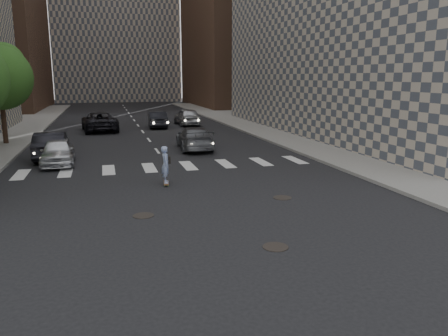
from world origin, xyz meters
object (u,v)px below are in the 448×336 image
object	(u,v)px
silver_sedan	(58,151)
traffic_car_e	(158,119)
tree_c	(0,75)
traffic_car_a	(51,145)
traffic_car_b	(195,138)
traffic_car_d	(187,117)
skateboarder	(166,165)
traffic_car_c	(99,122)

from	to	relation	value
silver_sedan	traffic_car_e	bearing A→B (deg)	64.10
tree_c	silver_sedan	xyz separation A→B (m)	(3.95, -8.01, -3.96)
traffic_car_a	traffic_car_e	world-z (taller)	traffic_car_a
traffic_car_b	traffic_car_d	bearing A→B (deg)	-94.56
skateboarder	traffic_car_e	size ratio (longest dim) A/B	0.38
traffic_car_b	traffic_car_d	distance (m)	14.17
tree_c	traffic_car_b	bearing A→B (deg)	-23.47
skateboarder	silver_sedan	world-z (taller)	skateboarder
silver_sedan	traffic_car_c	bearing A→B (deg)	80.38
traffic_car_c	tree_c	bearing A→B (deg)	40.86
tree_c	traffic_car_b	world-z (taller)	tree_c
tree_c	traffic_car_a	size ratio (longest dim) A/B	1.43
traffic_car_b	traffic_car_c	distance (m)	12.82
skateboarder	traffic_car_e	bearing A→B (deg)	91.49
traffic_car_b	skateboarder	bearing A→B (deg)	75.06
skateboarder	tree_c	bearing A→B (deg)	129.81
tree_c	skateboarder	size ratio (longest dim) A/B	3.97
silver_sedan	tree_c	bearing A→B (deg)	114.79
skateboarder	traffic_car_d	size ratio (longest dim) A/B	0.35
tree_c	traffic_car_a	xyz separation A→B (m)	(3.45, -6.10, -3.89)
skateboarder	traffic_car_a	xyz separation A→B (m)	(-5.34, 7.79, -0.11)
silver_sedan	traffic_car_e	distance (m)	17.16
tree_c	traffic_car_a	bearing A→B (deg)	-60.54
tree_c	skateboarder	distance (m)	16.86
tree_c	traffic_car_e	size ratio (longest dim) A/B	1.49
skateboarder	silver_sedan	distance (m)	7.61
tree_c	traffic_car_e	world-z (taller)	tree_c
tree_c	traffic_car_d	bearing A→B (deg)	32.35
traffic_car_d	traffic_car_c	bearing A→B (deg)	16.10
tree_c	silver_sedan	distance (m)	9.77
skateboarder	traffic_car_c	distance (m)	20.36
silver_sedan	traffic_car_b	world-z (taller)	traffic_car_b
traffic_car_b	tree_c	bearing A→B (deg)	-19.24
skateboarder	traffic_car_e	distance (m)	21.62
silver_sedan	traffic_car_c	distance (m)	14.43
traffic_car_c	traffic_car_e	world-z (taller)	traffic_car_c
traffic_car_a	traffic_car_c	xyz separation A→B (m)	(2.55, 12.38, 0.04)
silver_sedan	traffic_car_e	world-z (taller)	traffic_car_e
traffic_car_c	traffic_car_d	bearing A→B (deg)	-167.53
skateboarder	traffic_car_e	xyz separation A→B (m)	(2.26, 21.50, -0.14)
traffic_car_a	traffic_car_b	distance (m)	8.44
silver_sedan	traffic_car_c	size ratio (longest dim) A/B	0.70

